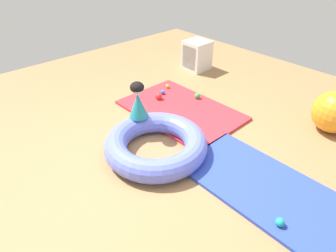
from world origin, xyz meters
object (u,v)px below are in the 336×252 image
Objects in this scene: play_ball_teal at (280,222)px; play_ball_green at (197,96)px; play_ball_blue at (163,92)px; play_ball_yellow at (168,86)px; play_ball_red at (159,96)px; child_in_teal at (138,100)px; storage_cube at (196,56)px; inflatable_cushion at (156,144)px; exercise_ball_large at (334,112)px.

play_ball_green is at bearing 150.39° from play_ball_teal.
play_ball_teal reaches higher than play_ball_blue.
play_ball_yellow is 0.59× the size of play_ball_red.
child_in_teal reaches higher than play_ball_red.
play_ball_blue is (-2.68, 0.93, -0.01)m from play_ball_teal.
play_ball_red is (-2.60, 0.77, 0.01)m from play_ball_teal.
play_ball_green is 0.16× the size of storage_cube.
play_ball_teal is (1.61, 0.13, -0.06)m from inflatable_cushion.
inflatable_cushion reaches higher than play_ball_yellow.
storage_cube is at bearing -121.27° from child_in_teal.
inflatable_cushion is 1.51m from play_ball_blue.
play_ball_blue is (-0.60, 0.95, -0.44)m from child_in_teal.
play_ball_red is at bearing 163.54° from play_ball_teal.
play_ball_green is (0.61, 0.10, 0.01)m from play_ball_yellow.
storage_cube is (-3.11, 2.17, 0.20)m from play_ball_teal.
inflatable_cushion is 0.62m from child_in_teal.
child_in_teal is at bearing -64.73° from storage_cube.
play_ball_red is 1.51m from storage_cube.
play_ball_teal is 3.80m from storage_cube.
play_ball_yellow is 0.25m from play_ball_blue.
play_ball_blue is 1.33m from storage_cube.
child_in_teal reaches higher than play_ball_blue.
child_in_teal is 0.87× the size of storage_cube.
child_in_teal is at bearing 166.54° from inflatable_cushion.
storage_cube is (-0.31, 1.03, 0.21)m from play_ball_yellow.
storage_cube is (-1.51, 2.30, 0.14)m from inflatable_cushion.
play_ball_red is (-0.40, -0.48, 0.01)m from play_ball_green.
play_ball_yellow is 0.77× the size of play_ball_teal.
play_ball_teal is 0.77× the size of play_ball_red.
play_ball_yellow is at bearing 157.75° from play_ball_teal.
play_ball_red is at bearing 137.89° from inflatable_cushion.
play_ball_blue is 0.12× the size of storage_cube.
play_ball_green reaches higher than play_ball_teal.
play_ball_teal is at bearing 123.84° from child_in_teal.
play_ball_blue is 0.64× the size of play_ball_red.
play_ball_teal is 2.84m from play_ball_blue.
play_ball_yellow is 0.12× the size of storage_cube.
play_ball_yellow is (-0.72, 1.16, -0.44)m from child_in_teal.
exercise_ball_large is (-0.39, 1.98, 0.21)m from play_ball_teal.
inflatable_cushion is at bearing -42.11° from play_ball_red.
storage_cube is at bearing 123.23° from inflatable_cushion.
play_ball_green is at bearing -45.18° from storage_cube.
inflatable_cushion is at bearing -46.79° from play_ball_yellow.
play_ball_teal is 2.03m from exercise_ball_large.
storage_cube is (-2.72, 0.20, -0.01)m from exercise_ball_large.
child_in_teal is 5.38× the size of play_ball_green.
child_in_teal is 7.03× the size of play_ball_blue.
play_ball_yellow is 2.56m from exercise_ball_large.
storage_cube reaches higher than play_ball_green.
inflatable_cushion is 2.18× the size of exercise_ball_large.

